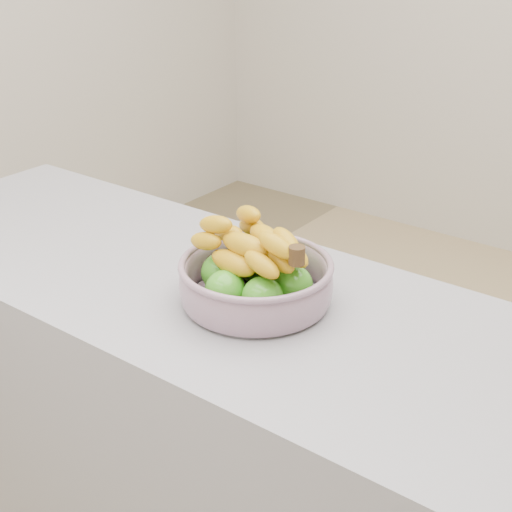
{
  "coord_description": "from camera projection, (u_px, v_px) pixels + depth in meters",
  "views": [
    {
      "loc": [
        0.76,
        -1.48,
        1.59
      ],
      "look_at": [
        0.03,
        -0.5,
        1.0
      ],
      "focal_mm": 50.0,
      "sensor_mm": 36.0,
      "label": 1
    }
  ],
  "objects": [
    {
      "name": "ground",
      "position": [
        348.0,
        491.0,
        2.17
      ],
      "size": [
        4.0,
        4.0,
        0.0
      ],
      "primitive_type": "plane",
      "color": "tan",
      "rests_on": "ground"
    },
    {
      "name": "counter",
      "position": [
        247.0,
        471.0,
        1.61
      ],
      "size": [
        2.0,
        0.6,
        0.9
      ],
      "primitive_type": "cube",
      "color": "#98979F",
      "rests_on": "ground"
    },
    {
      "name": "fruit_bowl",
      "position": [
        256.0,
        277.0,
        1.38
      ],
      "size": [
        0.3,
        0.3,
        0.16
      ],
      "rotation": [
        0.0,
        0.0,
        -0.24
      ],
      "color": "#A1B0C2",
      "rests_on": "counter"
    }
  ]
}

